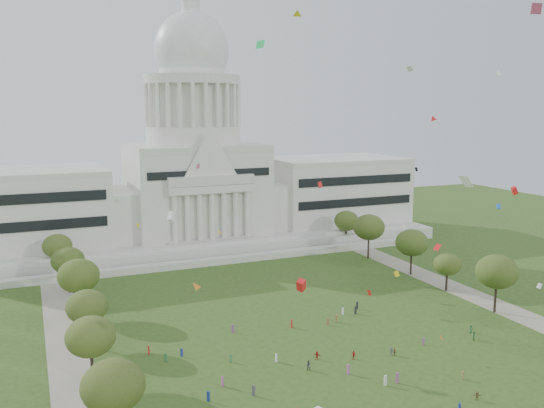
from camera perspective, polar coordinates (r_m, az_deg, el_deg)
ground at (r=106.00m, az=9.97°, el=-16.73°), size 400.00×400.00×0.00m
capitol at (r=201.40m, az=-7.65°, el=2.49°), size 160.00×64.50×91.30m
path_left at (r=118.87m, az=-19.42°, el=-14.14°), size 8.00×160.00×0.04m
path_right at (r=155.75m, az=18.96°, el=-8.43°), size 8.00×160.00×0.04m
row_tree_l_1 at (r=85.53m, az=-15.48°, el=-16.99°), size 8.86×8.86×12.59m
row_tree_l_2 at (r=104.09m, az=-17.54°, el=-12.43°), size 8.42×8.42×11.97m
row_tree_r_2 at (r=141.80m, az=21.40°, el=-6.27°), size 9.55×9.55×13.58m
row_tree_l_3 at (r=119.83m, az=-17.87°, el=-9.66°), size 8.12×8.12×11.55m
row_tree_r_3 at (r=154.71m, az=16.99°, el=-5.72°), size 7.01×7.01×9.98m
row_tree_l_4 at (r=137.11m, az=-18.62°, el=-6.75°), size 9.29×9.29×13.21m
row_tree_r_4 at (r=166.19m, az=13.69°, el=-3.74°), size 9.19×9.19×13.06m
row_tree_l_5 at (r=155.23m, az=-19.57°, el=-5.30°), size 8.33×8.33×11.85m
row_tree_r_5 at (r=181.50m, az=9.58°, el=-2.29°), size 9.82×9.82×13.96m
row_tree_l_6 at (r=172.80m, az=-20.50°, el=-3.92°), size 8.19×8.19×11.64m
row_tree_r_6 at (r=198.02m, az=7.39°, el=-1.66°), size 8.42×8.42×11.97m
person_0 at (r=130.22m, az=19.09°, el=-11.60°), size 1.02×0.94×1.76m
person_2 at (r=126.69m, az=19.41°, el=-12.21°), size 1.00×1.01×1.80m
person_3 at (r=115.36m, az=11.72°, el=-14.08°), size 0.98×1.23×1.69m
person_4 at (r=112.55m, az=8.08°, el=-14.59°), size 0.91×1.11×1.67m
person_5 at (r=111.80m, az=4.48°, el=-14.72°), size 1.41×1.48×1.58m
person_6 at (r=98.75m, az=18.06°, el=-18.65°), size 0.52×0.78×1.56m
person_8 at (r=107.54m, az=3.59°, el=-15.65°), size 1.05×0.85×1.87m
person_9 at (r=109.32m, az=18.37°, el=-15.82°), size 0.77×1.06×1.48m
person_10 at (r=115.45m, az=12.05°, el=-14.13°), size 0.61×0.92×1.46m
person_11 at (r=103.17m, az=19.65°, el=-17.47°), size 1.49×1.16×1.50m
distant_crowd at (r=111.75m, az=0.64°, el=-14.66°), size 59.86×38.37×1.93m
kite_swarm at (r=103.73m, az=7.88°, el=-0.80°), size 92.40×101.69×62.92m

